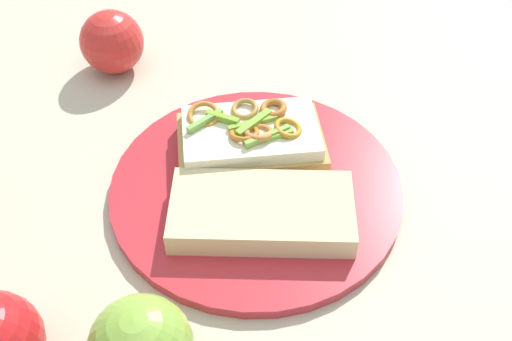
% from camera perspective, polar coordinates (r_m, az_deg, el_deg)
% --- Properties ---
extents(ground_plane, '(2.00, 2.00, 0.00)m').
position_cam_1_polar(ground_plane, '(0.64, 0.00, -1.99)').
color(ground_plane, '#BAB69A').
rests_on(ground_plane, ground).
extents(plate, '(0.30, 0.30, 0.01)m').
position_cam_1_polar(plate, '(0.63, 0.00, -1.63)').
color(plate, '#B62A32').
rests_on(plate, ground_plane).
extents(sandwich, '(0.12, 0.17, 0.05)m').
position_cam_1_polar(sandwich, '(0.65, -0.50, 2.95)').
color(sandwich, tan).
rests_on(sandwich, plate).
extents(bread_slice_side, '(0.14, 0.19, 0.03)m').
position_cam_1_polar(bread_slice_side, '(0.59, 0.54, -3.82)').
color(bread_slice_side, beige).
rests_on(bread_slice_side, plate).
extents(apple_0, '(0.08, 0.08, 0.08)m').
position_cam_1_polar(apple_0, '(0.79, -13.16, 11.48)').
color(apple_0, red).
rests_on(apple_0, ground_plane).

